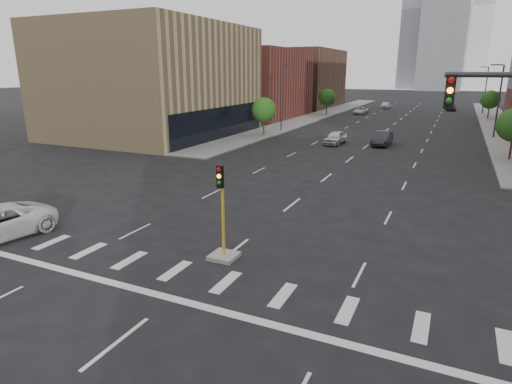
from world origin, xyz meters
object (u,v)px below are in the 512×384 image
Objects in this scene: car_distant at (385,105)px; car_mid_right at (382,138)px; car_near_left at (335,138)px; car_deep_right at (451,107)px; car_far_left at (361,111)px; median_traffic_signal at (223,239)px.

car_mid_right is at bearing -83.93° from car_distant.
car_distant is (-2.33, 52.45, 0.02)m from car_near_left.
car_deep_right is at bearing 1.20° from car_distant.
car_far_left is at bearing 100.37° from car_near_left.
car_deep_right is (16.09, 15.57, 0.04)m from car_far_left.
car_near_left is at bearing 96.20° from median_traffic_signal.
car_far_left is 22.40m from car_deep_right.
car_near_left is 0.92× the size of car_mid_right.
car_mid_right is at bearing -98.07° from car_deep_right.
car_distant is (-5.95, 85.84, -0.19)m from median_traffic_signal.
car_mid_right is at bearing -73.17° from car_far_left.
median_traffic_signal is at bearing -96.34° from car_deep_right.
car_near_left is 38.00m from car_far_left.
median_traffic_signal is at bearing -80.70° from car_near_left.
car_mid_right reaches higher than car_near_left.
median_traffic_signal is 0.98× the size of car_near_left.
car_distant is at bearing 95.64° from car_near_left.
median_traffic_signal is 86.05m from car_distant.
car_mid_right reaches higher than car_distant.
car_far_left is 1.05× the size of car_distant.
car_mid_right is 51.58m from car_distant.
car_far_left is (-4.81, 37.70, -0.09)m from car_near_left.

